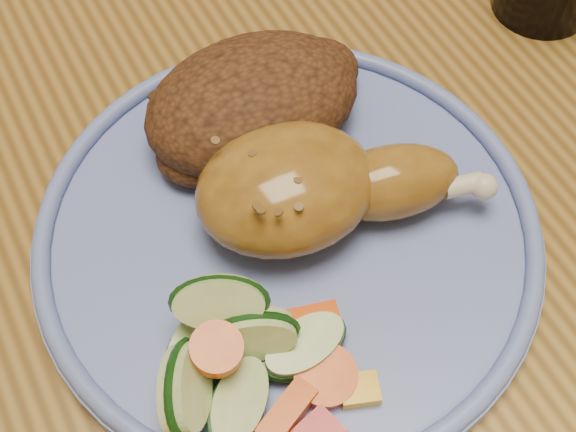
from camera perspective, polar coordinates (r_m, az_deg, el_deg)
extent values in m
cube|color=olive|center=(0.50, 2.94, 4.36)|extent=(0.90, 1.40, 0.04)
cylinder|color=#4C2D16|center=(1.12, -15.96, -2.08)|extent=(0.04, 0.04, 0.41)
cylinder|color=#4C2D16|center=(1.17, 0.57, 4.98)|extent=(0.04, 0.04, 0.41)
cylinder|color=#6173B7|center=(0.44, 0.00, -1.49)|extent=(0.27, 0.27, 0.01)
torus|color=#6173B7|center=(0.43, 0.00, -0.72)|extent=(0.27, 0.27, 0.01)
ellipsoid|color=#95661F|center=(0.42, -0.13, 1.98)|extent=(0.11, 0.09, 0.05)
ellipsoid|color=#95661F|center=(0.43, 7.34, 2.39)|extent=(0.08, 0.06, 0.04)
sphere|color=beige|center=(0.44, 13.76, 2.03)|extent=(0.01, 0.01, 0.01)
ellipsoid|color=#4C2A13|center=(0.45, -2.54, 8.04)|extent=(0.13, 0.09, 0.06)
ellipsoid|color=#4C2A13|center=(0.48, 1.46, 9.97)|extent=(0.06, 0.05, 0.03)
ellipsoid|color=#4C2A13|center=(0.45, -6.17, 4.63)|extent=(0.05, 0.05, 0.03)
cube|color=#E5A507|center=(0.39, 5.10, -12.20)|extent=(0.02, 0.02, 0.01)
cylinder|color=#FA5808|center=(0.37, -5.11, -9.41)|extent=(0.02, 0.03, 0.01)
cube|color=#FA5808|center=(0.38, -0.10, -13.93)|extent=(0.04, 0.03, 0.01)
cylinder|color=#FA5808|center=(0.39, 2.63, -11.31)|extent=(0.03, 0.03, 0.02)
cube|color=#FA5808|center=(0.40, 1.55, -7.40)|extent=(0.03, 0.02, 0.01)
cylinder|color=#CCDF90|center=(0.39, -6.62, -9.48)|extent=(0.06, 0.06, 0.02)
cylinder|color=#CCDF90|center=(0.37, -7.33, -11.99)|extent=(0.05, 0.05, 0.04)
cylinder|color=#CCDF90|center=(0.38, -4.90, -6.11)|extent=(0.06, 0.06, 0.04)
cylinder|color=#CCDF90|center=(0.38, -2.70, -8.42)|extent=(0.05, 0.04, 0.05)
cylinder|color=#CCDF90|center=(0.38, -3.62, -13.17)|extent=(0.06, 0.06, 0.02)
cylinder|color=#CCDF90|center=(0.39, 1.14, -9.29)|extent=(0.05, 0.05, 0.02)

